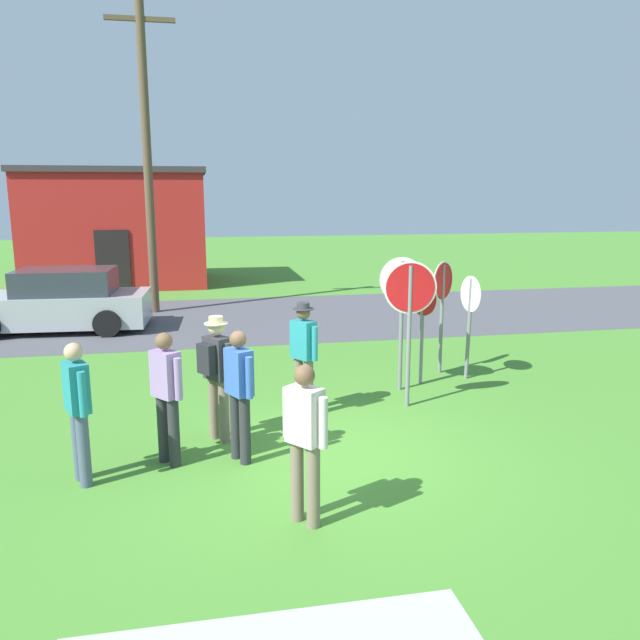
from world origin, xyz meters
TOP-DOWN VIEW (x-y plane):
  - ground_plane at (0.00, 0.00)m, footprint 80.00×80.00m
  - street_asphalt at (0.00, 9.27)m, footprint 60.00×6.40m
  - building_background at (-4.29, 16.68)m, footprint 6.33×4.64m
  - utility_pole at (-2.75, 10.64)m, footprint 1.80×0.24m
  - parked_car_on_street at (-4.88, 8.63)m, footprint 4.39×2.20m
  - stop_sign_rear_right at (1.66, 1.67)m, footprint 0.81×0.15m
  - stop_sign_tallest at (2.88, 3.35)m, footprint 0.56×0.48m
  - stop_sign_center_cluster at (1.81, 2.51)m, footprint 0.67×0.41m
  - stop_sign_rear_left at (2.27, 2.76)m, footprint 0.32×0.59m
  - stop_sign_leaning_left at (3.23, 2.91)m, footprint 0.12×0.64m
  - person_in_dark_shirt at (-1.09, 0.10)m, footprint 0.36×0.52m
  - person_in_teal at (-0.02, 1.64)m, footprint 0.38×0.49m
  - person_with_sunhat at (-2.95, -0.17)m, footprint 0.35×0.53m
  - person_in_blue at (-1.97, 0.18)m, footprint 0.40×0.46m
  - person_near_signs at (-1.34, 0.81)m, footprint 0.47×0.49m
  - person_on_left at (-0.55, -1.57)m, footprint 0.40×0.46m

SIDE VIEW (x-z plane):
  - ground_plane at x=0.00m, z-range 0.00..0.00m
  - street_asphalt at x=0.00m, z-range 0.00..0.01m
  - parked_car_on_street at x=-4.88m, z-range -0.07..1.44m
  - person_in_dark_shirt at x=-1.09m, z-range 0.11..1.80m
  - person_with_sunhat at x=-2.95m, z-range 0.11..1.80m
  - person_in_blue at x=-1.97m, z-range 0.11..1.80m
  - person_on_left at x=-0.55m, z-range 0.11..1.80m
  - person_in_teal at x=-0.02m, z-range 0.12..1.85m
  - person_near_signs at x=-1.34m, z-range 0.14..1.88m
  - stop_sign_rear_left at x=2.27m, z-range 0.32..2.20m
  - stop_sign_leaning_left at x=3.23m, z-range 0.32..2.21m
  - stop_sign_tallest at x=2.88m, z-range 0.38..2.48m
  - stop_sign_center_cluster at x=1.81m, z-range 0.42..2.71m
  - stop_sign_rear_right at x=1.66m, z-range 0.44..2.75m
  - building_background at x=-4.29m, z-range 0.01..4.17m
  - utility_pole at x=-2.75m, z-range 0.18..8.51m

